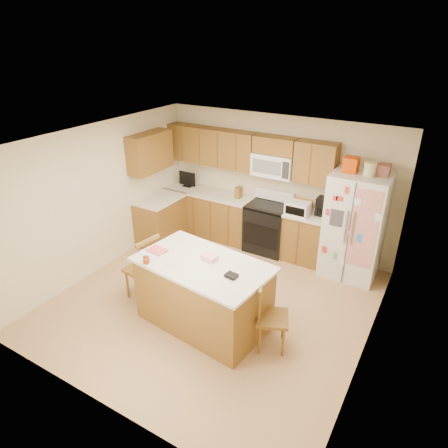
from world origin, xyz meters
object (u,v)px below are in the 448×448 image
Objects in this scene: stove at (268,227)px; windsor_chair_left at (143,269)px; island at (203,293)px; windsor_chair_back at (223,276)px; windsor_chair_right at (271,317)px; refrigerator at (355,225)px.

stove is 1.05× the size of windsor_chair_left.
island is 1.99× the size of windsor_chair_back.
windsor_chair_back is 0.98× the size of windsor_chair_right.
windsor_chair_right is (-0.43, -2.32, -0.46)m from refrigerator.
windsor_chair_right is (1.01, 0.05, -0.04)m from island.
refrigerator reaches higher than windsor_chair_left.
refrigerator reaches higher than windsor_chair_right.
stove is 1.86m from windsor_chair_back.
windsor_chair_left is at bearing -138.03° from refrigerator.
stove is 2.57m from windsor_chair_left.
windsor_chair_back is at bearing 24.89° from windsor_chair_left.
refrigerator is 2.07× the size of windsor_chair_right.
refrigerator is 1.90× the size of windsor_chair_left.
stove is 1.15× the size of windsor_chair_right.
windsor_chair_back is (-1.45, -1.79, -0.46)m from refrigerator.
windsor_chair_left is 1.23m from windsor_chair_back.
windsor_chair_left is at bearing -155.11° from windsor_chair_back.
island is 1.13m from windsor_chair_left.
windsor_chair_back is at bearing 152.89° from windsor_chair_right.
refrigerator is 2.35m from windsor_chair_back.
windsor_chair_back is (-0.02, 0.57, -0.04)m from island.
windsor_chair_back is (0.12, -1.86, -0.02)m from stove.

